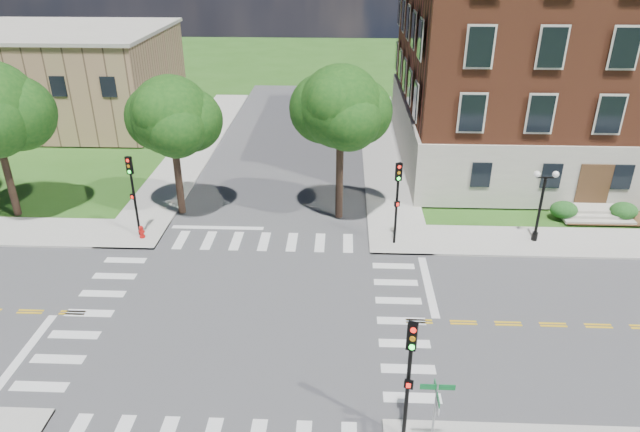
{
  "coord_description": "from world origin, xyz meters",
  "views": [
    {
      "loc": [
        4.38,
        -21.22,
        15.71
      ],
      "look_at": [
        3.33,
        4.18,
        3.2
      ],
      "focal_mm": 32.0,
      "sensor_mm": 36.0,
      "label": 1
    }
  ],
  "objects_px": {
    "traffic_signal_ne": "(397,193)",
    "street_sign_pole": "(436,407)",
    "fire_hydrant": "(142,232)",
    "twin_lamp_west": "(541,202)",
    "traffic_signal_nw": "(132,186)",
    "traffic_signal_se": "(409,367)"
  },
  "relations": [
    {
      "from": "twin_lamp_west",
      "to": "street_sign_pole",
      "type": "bearing_deg",
      "value": -117.27
    },
    {
      "from": "street_sign_pole",
      "to": "fire_hydrant",
      "type": "bearing_deg",
      "value": 134.52
    },
    {
      "from": "traffic_signal_ne",
      "to": "street_sign_pole",
      "type": "xyz_separation_m",
      "value": [
        0.08,
        -14.74,
        -0.88
      ]
    },
    {
      "from": "traffic_signal_se",
      "to": "traffic_signal_ne",
      "type": "height_order",
      "value": "same"
    },
    {
      "from": "fire_hydrant",
      "to": "twin_lamp_west",
      "type": "bearing_deg",
      "value": 1.55
    },
    {
      "from": "traffic_signal_ne",
      "to": "fire_hydrant",
      "type": "height_order",
      "value": "traffic_signal_ne"
    },
    {
      "from": "twin_lamp_west",
      "to": "traffic_signal_se",
      "type": "bearing_deg",
      "value": -120.92
    },
    {
      "from": "traffic_signal_se",
      "to": "street_sign_pole",
      "type": "distance_m",
      "value": 1.44
    },
    {
      "from": "traffic_signal_ne",
      "to": "street_sign_pole",
      "type": "bearing_deg",
      "value": -89.7
    },
    {
      "from": "street_sign_pole",
      "to": "fire_hydrant",
      "type": "xyz_separation_m",
      "value": [
        -14.53,
        14.77,
        -1.84
      ]
    },
    {
      "from": "traffic_signal_ne",
      "to": "twin_lamp_west",
      "type": "xyz_separation_m",
      "value": [
        8.01,
        0.64,
        -0.66
      ]
    },
    {
      "from": "street_sign_pole",
      "to": "twin_lamp_west",
      "type": "bearing_deg",
      "value": 62.73
    },
    {
      "from": "traffic_signal_se",
      "to": "twin_lamp_west",
      "type": "relative_size",
      "value": 1.13
    },
    {
      "from": "traffic_signal_nw",
      "to": "traffic_signal_ne",
      "type": "bearing_deg",
      "value": -1.38
    },
    {
      "from": "twin_lamp_west",
      "to": "fire_hydrant",
      "type": "distance_m",
      "value": 22.56
    },
    {
      "from": "traffic_signal_ne",
      "to": "twin_lamp_west",
      "type": "relative_size",
      "value": 1.13
    },
    {
      "from": "traffic_signal_ne",
      "to": "traffic_signal_nw",
      "type": "xyz_separation_m",
      "value": [
        -14.69,
        0.35,
        0.0
      ]
    },
    {
      "from": "traffic_signal_nw",
      "to": "street_sign_pole",
      "type": "bearing_deg",
      "value": -45.62
    },
    {
      "from": "traffic_signal_ne",
      "to": "traffic_signal_nw",
      "type": "relative_size",
      "value": 1.0
    },
    {
      "from": "twin_lamp_west",
      "to": "fire_hydrant",
      "type": "height_order",
      "value": "twin_lamp_west"
    },
    {
      "from": "twin_lamp_west",
      "to": "street_sign_pole",
      "type": "relative_size",
      "value": 1.36
    },
    {
      "from": "traffic_signal_se",
      "to": "traffic_signal_nw",
      "type": "bearing_deg",
      "value": 134.35
    }
  ]
}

